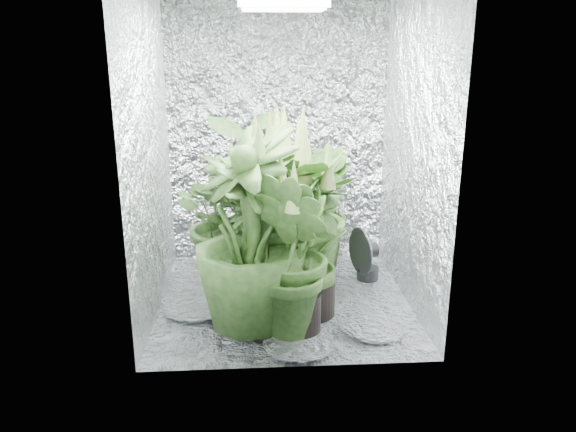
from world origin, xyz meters
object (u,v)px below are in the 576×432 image
(plant_a, at_px, (236,217))
(plant_e, at_px, (287,211))
(plant_c, at_px, (319,211))
(plant_g, at_px, (295,258))
(plant_d, at_px, (254,242))
(circulation_fan, at_px, (364,258))
(plant_b, at_px, (286,210))
(plant_f, at_px, (311,238))
(grow_lamp, at_px, (283,2))
(plant_h, at_px, (249,234))

(plant_a, distance_m, plant_e, 0.40)
(plant_c, bearing_deg, plant_g, -104.10)
(plant_d, bearing_deg, plant_g, -58.50)
(plant_d, height_order, circulation_fan, plant_d)
(plant_b, bearing_deg, plant_c, 42.97)
(plant_e, relative_size, plant_f, 1.18)
(plant_d, relative_size, plant_g, 0.93)
(circulation_fan, bearing_deg, plant_a, 165.68)
(plant_c, bearing_deg, plant_a, -153.95)
(grow_lamp, distance_m, plant_h, 1.31)
(plant_c, distance_m, plant_e, 0.59)
(plant_e, bearing_deg, circulation_fan, 24.05)
(plant_f, bearing_deg, plant_a, 135.04)
(plant_b, relative_size, plant_h, 0.90)
(plant_b, relative_size, circulation_fan, 2.91)
(plant_a, height_order, plant_f, plant_f)
(plant_h, bearing_deg, plant_a, 98.35)
(plant_c, relative_size, plant_d, 0.99)
(plant_b, height_order, plant_d, plant_b)
(grow_lamp, xyz_separation_m, plant_f, (0.15, -0.20, -1.33))
(plant_b, xyz_separation_m, plant_f, (0.12, -0.51, -0.03))
(plant_g, bearing_deg, plant_h, 156.86)
(plant_a, xyz_separation_m, plant_b, (0.34, 0.06, 0.03))
(grow_lamp, bearing_deg, plant_c, 62.04)
(plant_b, bearing_deg, circulation_fan, -1.87)
(plant_f, distance_m, circulation_fan, 0.74)
(plant_h, relative_size, circulation_fan, 3.22)
(grow_lamp, relative_size, plant_h, 0.40)
(plant_b, height_order, plant_g, plant_b)
(plant_f, bearing_deg, circulation_fan, 49.07)
(plant_c, relative_size, plant_f, 0.89)
(plant_e, height_order, circulation_fan, plant_e)
(plant_g, distance_m, circulation_fan, 0.99)
(plant_b, distance_m, plant_e, 0.28)
(grow_lamp, height_order, circulation_fan, grow_lamp)
(plant_a, distance_m, plant_c, 0.66)
(plant_e, bearing_deg, plant_g, -88.87)
(plant_h, bearing_deg, grow_lamp, 59.23)
(plant_g, xyz_separation_m, circulation_fan, (0.55, 0.76, -0.31))
(circulation_fan, bearing_deg, grow_lamp, -170.17)
(plant_b, xyz_separation_m, plant_e, (-0.01, -0.27, 0.07))
(grow_lamp, distance_m, plant_e, 1.23)
(plant_a, xyz_separation_m, plant_e, (0.33, -0.21, 0.10))
(plant_d, height_order, plant_f, plant_f)
(plant_g, height_order, plant_h, plant_h)
(plant_a, xyz_separation_m, plant_c, (0.59, 0.29, -0.05))
(plant_c, bearing_deg, plant_d, -125.84)
(plant_a, bearing_deg, plant_b, 9.39)
(plant_b, bearing_deg, plant_a, -170.61)
(plant_f, distance_m, plant_h, 0.41)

